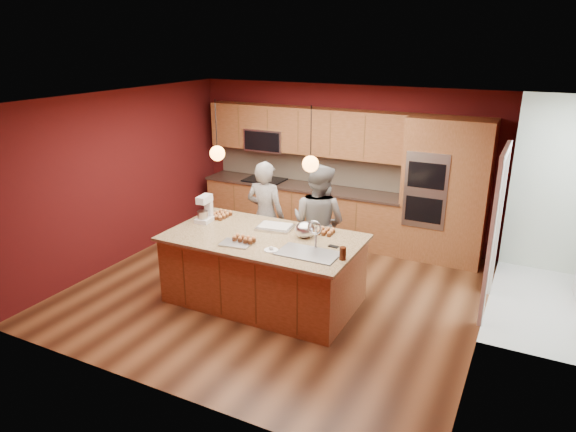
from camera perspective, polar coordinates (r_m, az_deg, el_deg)
The scene contains 24 objects.
floor at distance 7.45m, azimuth -1.24°, elevation -8.25°, with size 5.50×5.50×0.00m, color #422414.
ceiling at distance 6.66m, azimuth -1.41°, elevation 12.85°, with size 5.50×5.50×0.00m, color white.
wall_back at distance 9.14m, azimuth 6.06°, elevation 5.90°, with size 5.50×5.50×0.00m, color #4C1011.
wall_front at distance 5.02m, azimuth -14.87°, elevation -6.04°, with size 5.50×5.50×0.00m, color #4C1011.
wall_left at distance 8.53m, azimuth -17.92°, elevation 4.10°, with size 5.00×5.00×0.00m, color #4C1011.
wall_right at distance 6.21m, azimuth 21.72°, elevation -1.83°, with size 5.00×5.00×0.00m, color #4C1011.
cabinet_run at distance 9.26m, azimuth 1.48°, elevation 3.83°, with size 3.74×0.64×2.30m.
oven_column at distance 8.45m, azimuth 17.04°, elevation 2.65°, with size 1.30×0.62×2.30m.
doorway_trim at distance 7.07m, azimuth 21.94°, elevation -1.98°, with size 0.08×1.11×2.20m, color silver, non-canonical shape.
pendant_left at distance 6.84m, azimuth -7.86°, elevation 6.95°, with size 0.20×0.20×0.80m.
pendant_right at distance 6.20m, azimuth 2.52°, elevation 5.84°, with size 0.20×0.20×0.80m.
island at distance 6.98m, azimuth -2.62°, elevation -5.84°, with size 2.58×1.44×1.33m.
person_left at distance 7.86m, azimuth -2.51°, elevation 0.02°, with size 0.62×0.41×1.71m, color black.
person_right at distance 7.49m, azimuth 3.41°, elevation -0.78°, with size 0.86×0.67×1.76m, color slate.
stand_mixer at distance 7.39m, azimuth -9.23°, elevation 0.61°, with size 0.22×0.30×0.38m.
sheet_cake at distance 7.07m, azimuth -1.45°, elevation -1.22°, with size 0.53×0.42×0.05m.
cooling_rack at distance 6.57m, azimuth -5.79°, elevation -3.05°, with size 0.39×0.28×0.02m, color #A1A4A7.
mixing_bowl at distance 6.73m, azimuth 1.89°, elevation -1.52°, with size 0.26×0.26×0.22m, color silver.
plate at distance 6.34m, azimuth -1.88°, elevation -3.81°, with size 0.18×0.18×0.01m, color white.
tumbler at distance 6.10m, azimuth 6.10°, elevation -4.16°, with size 0.08×0.08×0.16m, color #3D190B.
phone at distance 6.48m, azimuth 5.08°, elevation -3.38°, with size 0.13×0.07×0.01m, color black.
cupcakes_left at distance 7.57m, azimuth -7.52°, elevation 0.15°, with size 0.25×0.33×0.08m, color #C27740, non-canonical shape.
cupcakes_rack at distance 6.60m, azimuth -4.91°, elevation -2.52°, with size 0.31×0.16×0.07m, color #C27740, non-canonical shape.
cupcakes_right at distance 6.89m, azimuth 4.20°, elevation -1.71°, with size 0.23×0.23×0.07m, color #C27740, non-canonical shape.
Camera 1 is at (3.11, -5.84, 3.43)m, focal length 32.00 mm.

